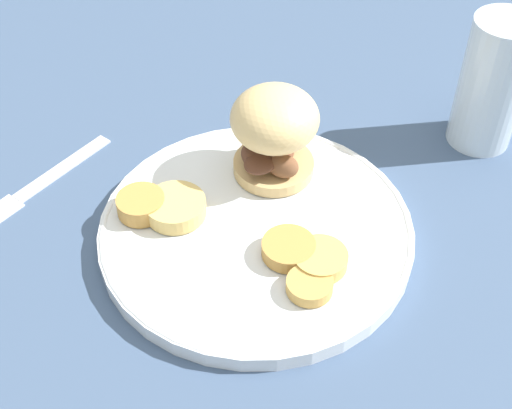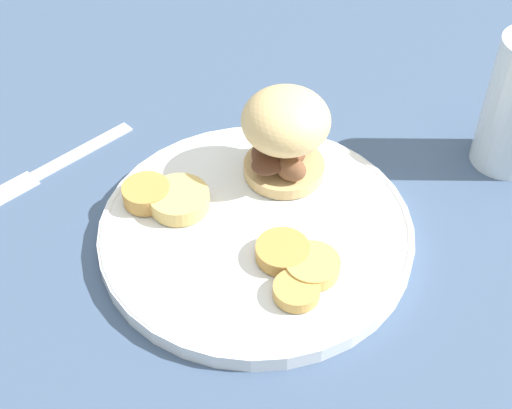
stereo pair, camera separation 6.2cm
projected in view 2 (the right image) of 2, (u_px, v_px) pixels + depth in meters
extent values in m
plane|color=#3D5170|center=(256.00, 237.00, 0.65)|extent=(4.00, 4.00, 0.00)
cylinder|color=white|center=(256.00, 231.00, 0.65)|extent=(0.28, 0.28, 0.02)
torus|color=white|center=(256.00, 226.00, 0.64)|extent=(0.28, 0.28, 0.01)
cylinder|color=tan|center=(284.00, 168.00, 0.68)|extent=(0.08, 0.08, 0.01)
ellipsoid|color=brown|center=(274.00, 151.00, 0.67)|extent=(0.05, 0.05, 0.01)
ellipsoid|color=#563323|center=(262.00, 156.00, 0.67)|extent=(0.03, 0.03, 0.02)
ellipsoid|color=#4C281E|center=(295.00, 141.00, 0.68)|extent=(0.04, 0.03, 0.01)
ellipsoid|color=brown|center=(291.00, 169.00, 0.66)|extent=(0.03, 0.03, 0.02)
ellipsoid|color=#563323|center=(281.00, 139.00, 0.68)|extent=(0.05, 0.05, 0.01)
ellipsoid|color=#563323|center=(274.00, 164.00, 0.66)|extent=(0.04, 0.05, 0.01)
ellipsoid|color=brown|center=(283.00, 154.00, 0.67)|extent=(0.06, 0.06, 0.02)
ellipsoid|color=#E5C17F|center=(286.00, 121.00, 0.64)|extent=(0.08, 0.08, 0.06)
cylinder|color=#DBB766|center=(179.00, 200.00, 0.65)|extent=(0.06, 0.06, 0.02)
cylinder|color=tan|center=(312.00, 266.00, 0.60)|extent=(0.05, 0.05, 0.01)
cylinder|color=#BC8942|center=(146.00, 194.00, 0.66)|extent=(0.04, 0.04, 0.02)
cylinder|color=tan|center=(297.00, 291.00, 0.58)|extent=(0.04, 0.04, 0.01)
cylinder|color=#BC8942|center=(283.00, 252.00, 0.61)|extent=(0.05, 0.05, 0.01)
cube|color=silver|center=(83.00, 150.00, 0.74)|extent=(0.08, 0.11, 0.00)
cube|color=silver|center=(10.00, 190.00, 0.69)|extent=(0.05, 0.06, 0.00)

